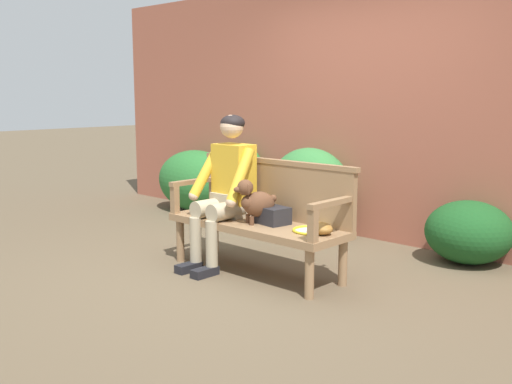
{
  "coord_description": "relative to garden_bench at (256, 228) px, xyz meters",
  "views": [
    {
      "loc": [
        3.33,
        -3.54,
        1.49
      ],
      "look_at": [
        0.0,
        0.0,
        0.68
      ],
      "focal_mm": 42.19,
      "sensor_mm": 36.0,
      "label": 1
    }
  ],
  "objects": [
    {
      "name": "ground_plane",
      "position": [
        0.0,
        0.0,
        -0.38
      ],
      "size": [
        40.0,
        40.0,
        0.0
      ],
      "primitive_type": "plane",
      "color": "brown"
    },
    {
      "name": "brick_garden_fence",
      "position": [
        0.0,
        1.83,
        0.95
      ],
      "size": [
        8.0,
        0.3,
        2.66
      ],
      "primitive_type": "cube",
      "color": "#9E5642",
      "rests_on": "ground"
    },
    {
      "name": "hedge_bush_mid_right",
      "position": [
        -0.59,
        1.45,
        0.08
      ],
      "size": [
        0.97,
        0.73,
        0.91
      ],
      "primitive_type": "ellipsoid",
      "color": "#337538",
      "rests_on": "ground"
    },
    {
      "name": "hedge_bush_far_left",
      "position": [
        1.16,
        1.49,
        -0.1
      ],
      "size": [
        0.76,
        0.73,
        0.56
      ],
      "primitive_type": "ellipsoid",
      "color": "#194C1E",
      "rests_on": "ground"
    },
    {
      "name": "hedge_bush_far_right",
      "position": [
        -2.36,
        1.41,
        0.01
      ],
      "size": [
        1.2,
        0.74,
        0.78
      ],
      "primitive_type": "ellipsoid",
      "color": "#286B2D",
      "rests_on": "ground"
    },
    {
      "name": "hedge_bush_mid_left",
      "position": [
        -1.7,
        1.5,
        0.07
      ],
      "size": [
        0.73,
        0.63,
        0.9
      ],
      "primitive_type": "ellipsoid",
      "color": "#286B2D",
      "rests_on": "ground"
    },
    {
      "name": "garden_bench",
      "position": [
        0.0,
        0.0,
        0.0
      ],
      "size": [
        1.62,
        0.54,
        0.43
      ],
      "color": "#93704C",
      "rests_on": "ground"
    },
    {
      "name": "bench_backrest",
      "position": [
        0.0,
        0.24,
        0.31
      ],
      "size": [
        1.66,
        0.06,
        0.5
      ],
      "color": "#93704C",
      "rests_on": "garden_bench"
    },
    {
      "name": "bench_armrest_left_end",
      "position": [
        -0.77,
        -0.09,
        0.26
      ],
      "size": [
        0.06,
        0.54,
        0.28
      ],
      "color": "#93704C",
      "rests_on": "garden_bench"
    },
    {
      "name": "bench_armrest_right_end",
      "position": [
        0.77,
        -0.09,
        0.26
      ],
      "size": [
        0.06,
        0.54,
        0.28
      ],
      "color": "#93704C",
      "rests_on": "garden_bench"
    },
    {
      "name": "person_seated",
      "position": [
        -0.33,
        -0.02,
        0.33
      ],
      "size": [
        0.56,
        0.67,
        1.3
      ],
      "color": "black",
      "rests_on": "ground"
    },
    {
      "name": "dog_on_bench",
      "position": [
        0.04,
        -0.05,
        0.24
      ],
      "size": [
        0.27,
        0.36,
        0.37
      ],
      "color": "brown",
      "rests_on": "garden_bench"
    },
    {
      "name": "tennis_racket",
      "position": [
        0.55,
        0.06,
        0.07
      ],
      "size": [
        0.31,
        0.57,
        0.03
      ],
      "color": "yellow",
      "rests_on": "garden_bench"
    },
    {
      "name": "baseball_glove",
      "position": [
        0.65,
        0.01,
        0.1
      ],
      "size": [
        0.26,
        0.22,
        0.09
      ],
      "primitive_type": "ellipsoid",
      "rotation": [
        0.0,
        0.0,
        -0.25
      ],
      "color": "#9E6B2D",
      "rests_on": "garden_bench"
    },
    {
      "name": "sports_bag",
      "position": [
        0.14,
        0.04,
        0.13
      ],
      "size": [
        0.31,
        0.24,
        0.14
      ],
      "primitive_type": "cube",
      "rotation": [
        0.0,
        0.0,
        -0.14
      ],
      "color": "#232328",
      "rests_on": "garden_bench"
    }
  ]
}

